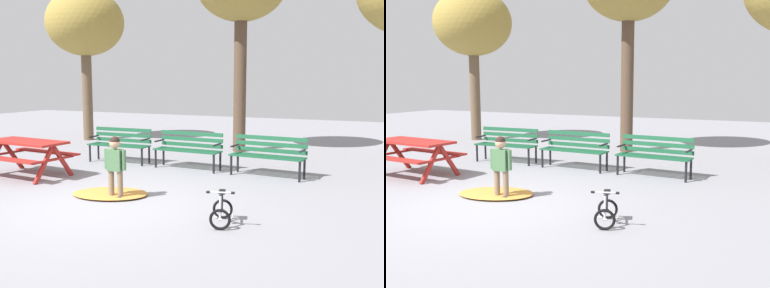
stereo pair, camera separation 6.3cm
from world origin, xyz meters
TOP-DOWN VIEW (x-y plane):
  - ground at (0.00, 0.00)m, footprint 36.00×36.00m
  - picnic_table at (-2.75, 1.27)m, footprint 1.90×1.48m
  - park_bench_far_left at (-1.88, 3.50)m, footprint 1.61×0.51m
  - park_bench_left at (0.02, 3.48)m, footprint 1.61×0.51m
  - park_bench_right at (1.93, 3.44)m, footprint 1.63×0.56m
  - child_standing at (0.07, 0.49)m, footprint 0.42×0.19m
  - kids_bicycle at (2.22, -0.00)m, footprint 0.50×0.62m
  - leaf_pile at (-0.18, 0.66)m, footprint 1.57×1.29m
  - tree_far_left at (-5.33, 6.61)m, footprint 2.60×2.60m

SIDE VIEW (x-z plane):
  - ground at x=0.00m, z-range 0.00..0.00m
  - leaf_pile at x=-0.18m, z-range 0.00..0.07m
  - kids_bicycle at x=2.22m, z-range -0.07..0.47m
  - park_bench_far_left at x=-1.88m, z-range 0.08..0.94m
  - park_bench_left at x=0.02m, z-range 0.08..0.94m
  - park_bench_right at x=1.93m, z-range 0.08..0.94m
  - picnic_table at x=-2.75m, z-range 0.20..0.99m
  - child_standing at x=0.07m, z-range 0.10..1.19m
  - tree_far_left at x=-5.33m, z-range 1.37..6.42m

